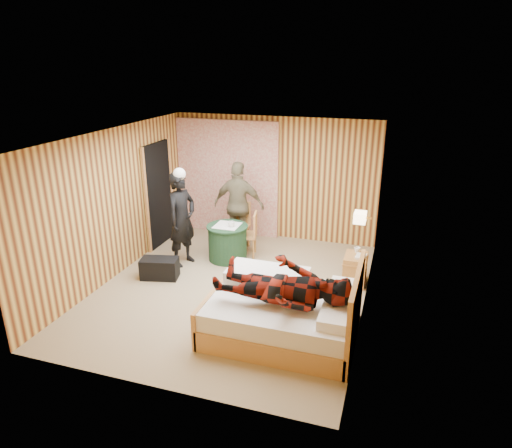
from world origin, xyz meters
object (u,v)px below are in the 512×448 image
(nightstand, at_px, (355,269))
(chair_far, at_px, (239,221))
(bed, at_px, (285,312))
(woman_standing, at_px, (182,219))
(wall_lamp, at_px, (360,217))
(man_on_bed, at_px, (283,277))
(chair_near, at_px, (250,231))
(duffel_bag, at_px, (160,268))
(round_table, at_px, (228,242))
(man_at_table, at_px, (239,205))

(nightstand, distance_m, chair_far, 2.54)
(bed, xyz_separation_m, chair_far, (-1.62, 2.65, 0.23))
(bed, xyz_separation_m, woman_standing, (-2.32, 1.62, 0.55))
(wall_lamp, xyz_separation_m, bed, (-0.80, -1.40, -0.99))
(chair_far, height_order, man_on_bed, man_on_bed)
(man_on_bed, bearing_deg, chair_near, 117.03)
(woman_standing, bearing_deg, bed, -109.14)
(duffel_bag, bearing_deg, round_table, 39.25)
(chair_far, xyz_separation_m, man_on_bed, (1.64, -2.87, 0.42))
(wall_lamp, xyz_separation_m, woman_standing, (-3.12, 0.21, -0.44))
(wall_lamp, xyz_separation_m, man_at_table, (-2.42, 1.27, -0.44))
(wall_lamp, distance_m, nightstand, 1.11)
(woman_standing, bearing_deg, man_on_bed, -112.46)
(round_table, relative_size, chair_far, 0.82)
(nightstand, bearing_deg, chair_far, 160.04)
(chair_far, height_order, chair_near, chair_far)
(woman_standing, relative_size, man_at_table, 0.99)
(round_table, relative_size, woman_standing, 0.45)
(wall_lamp, distance_m, chair_near, 2.40)
(bed, xyz_separation_m, chair_near, (-1.27, 2.31, 0.19))
(man_on_bed, bearing_deg, duffel_bag, 154.59)
(chair_near, distance_m, duffel_bag, 1.83)
(duffel_bag, height_order, man_on_bed, man_on_bed)
(chair_far, relative_size, duffel_bag, 1.49)
(bed, height_order, man_on_bed, man_on_bed)
(duffel_bag, bearing_deg, woman_standing, 65.70)
(wall_lamp, height_order, duffel_bag, wall_lamp)
(round_table, bearing_deg, man_on_bed, -53.97)
(nightstand, height_order, duffel_bag, nightstand)
(bed, height_order, chair_near, bed)
(bed, relative_size, woman_standing, 1.16)
(wall_lamp, height_order, round_table, wall_lamp)
(nightstand, bearing_deg, man_on_bed, -109.95)
(bed, distance_m, nightstand, 1.94)
(nightstand, distance_m, round_table, 2.39)
(chair_far, distance_m, woman_standing, 1.29)
(man_at_table, bearing_deg, duffel_bag, 63.22)
(bed, distance_m, duffel_bag, 2.63)
(round_table, distance_m, woman_standing, 0.96)
(man_at_table, bearing_deg, woman_standing, 55.36)
(bed, bearing_deg, chair_near, 118.80)
(chair_near, distance_m, man_at_table, 0.62)
(wall_lamp, height_order, man_at_table, man_at_table)
(round_table, bearing_deg, woman_standing, -149.39)
(wall_lamp, relative_size, duffel_bag, 0.42)
(round_table, height_order, chair_far, chair_far)
(nightstand, xyz_separation_m, chair_far, (-2.37, 0.86, 0.28))
(round_table, height_order, man_on_bed, man_on_bed)
(round_table, xyz_separation_m, duffel_bag, (-0.83, -1.08, -0.16))
(chair_far, relative_size, chair_near, 1.08)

